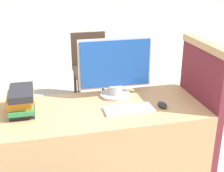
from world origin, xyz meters
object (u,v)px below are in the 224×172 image
(book_stack, at_px, (21,101))
(far_chair, at_px, (90,64))
(monitor, at_px, (115,69))
(keyboard, at_px, (129,109))
(mouse, at_px, (162,105))

(book_stack, bearing_deg, far_chair, 67.47)
(monitor, bearing_deg, keyboard, -83.59)
(keyboard, xyz_separation_m, book_stack, (-0.69, 0.13, 0.08))
(mouse, height_order, far_chair, far_chair)
(keyboard, relative_size, far_chair, 0.38)
(mouse, bearing_deg, far_chair, 94.69)
(mouse, bearing_deg, book_stack, 172.19)
(keyboard, relative_size, book_stack, 1.22)
(keyboard, bearing_deg, far_chair, 87.80)
(monitor, bearing_deg, far_chair, 86.50)
(keyboard, distance_m, mouse, 0.24)
(keyboard, height_order, book_stack, book_stack)
(monitor, xyz_separation_m, keyboard, (0.03, -0.26, -0.20))
(keyboard, bearing_deg, book_stack, 169.47)
(mouse, xyz_separation_m, book_stack, (-0.93, 0.13, 0.07))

